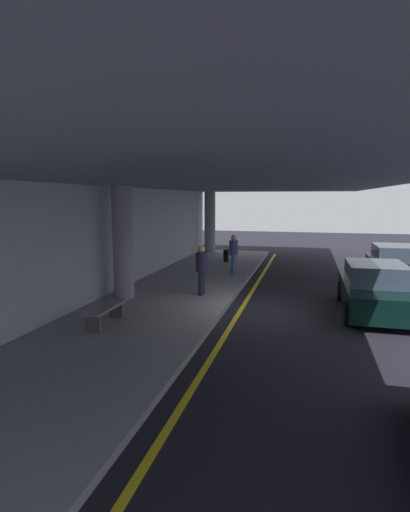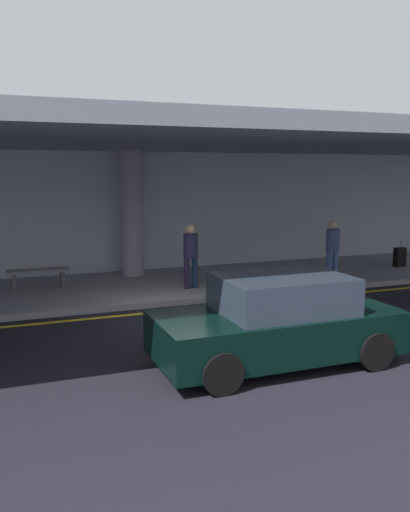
# 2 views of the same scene
# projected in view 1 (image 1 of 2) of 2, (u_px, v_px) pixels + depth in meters

# --- Properties ---
(ground_plane) EXTENTS (60.00, 60.00, 0.00)m
(ground_plane) POSITION_uv_depth(u_px,v_px,m) (260.00, 311.00, 12.38)
(ground_plane) COLOR black
(sidewalk) EXTENTS (26.00, 4.20, 0.15)m
(sidewalk) POSITION_uv_depth(u_px,v_px,m) (164.00, 302.00, 13.13)
(sidewalk) COLOR gray
(sidewalk) RESTS_ON ground
(lane_stripe_yellow) EXTENTS (26.00, 0.14, 0.01)m
(lane_stripe_yellow) POSITION_uv_depth(u_px,v_px,m) (241.00, 309.00, 12.53)
(lane_stripe_yellow) COLOR yellow
(lane_stripe_yellow) RESTS_ON ground
(support_column_left_mid) EXTENTS (0.66, 0.66, 3.65)m
(support_column_left_mid) POSITION_uv_depth(u_px,v_px,m) (123.00, 242.00, 13.20)
(support_column_left_mid) COLOR gray
(support_column_left_mid) RESTS_ON sidewalk
(support_column_center) EXTENTS (0.66, 0.66, 3.65)m
(support_column_center) POSITION_uv_depth(u_px,v_px,m) (210.00, 222.00, 24.71)
(support_column_center) COLOR gray
(support_column_center) RESTS_ON sidewalk
(ceiling_overhang) EXTENTS (28.00, 13.20, 0.30)m
(ceiling_overhang) POSITION_uv_depth(u_px,v_px,m) (178.00, 180.00, 12.46)
(ceiling_overhang) COLOR slate
(ceiling_overhang) RESTS_ON support_column_far_left
(terminal_back_wall) EXTENTS (26.00, 0.30, 3.80)m
(terminal_back_wall) POSITION_uv_depth(u_px,v_px,m) (99.00, 244.00, 13.42)
(terminal_back_wall) COLOR #A8ADB7
(terminal_back_wall) RESTS_ON ground
(car_black) EXTENTS (4.10, 1.92, 1.50)m
(car_black) POSITION_uv_depth(u_px,v_px,m) (395.00, 265.00, 16.56)
(car_black) COLOR black
(car_black) RESTS_ON ground
(car_black_no2) EXTENTS (4.10, 1.92, 1.50)m
(car_black_no2) POSITION_uv_depth(u_px,v_px,m) (375.00, 290.00, 12.04)
(car_black_no2) COLOR black
(car_black_no2) RESTS_ON ground
(traveler_with_luggage) EXTENTS (0.38, 0.38, 1.68)m
(traveler_with_luggage) POSITION_uv_depth(u_px,v_px,m) (202.00, 267.00, 13.68)
(traveler_with_luggage) COLOR #281C36
(traveler_with_luggage) RESTS_ON sidewalk
(person_waiting_for_ride) EXTENTS (0.38, 0.38, 1.68)m
(person_waiting_for_ride) POSITION_uv_depth(u_px,v_px,m) (234.00, 252.00, 17.59)
(person_waiting_for_ride) COLOR #395795
(person_waiting_for_ride) RESTS_ON sidewalk
(suitcase_upright_primary) EXTENTS (0.36, 0.22, 0.90)m
(suitcase_upright_primary) POSITION_uv_depth(u_px,v_px,m) (226.00, 255.00, 21.04)
(suitcase_upright_primary) COLOR black
(suitcase_upright_primary) RESTS_ON sidewalk
(bench_metal) EXTENTS (1.60, 0.50, 0.48)m
(bench_metal) POSITION_uv_depth(u_px,v_px,m) (105.00, 311.00, 10.57)
(bench_metal) COLOR slate
(bench_metal) RESTS_ON sidewalk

